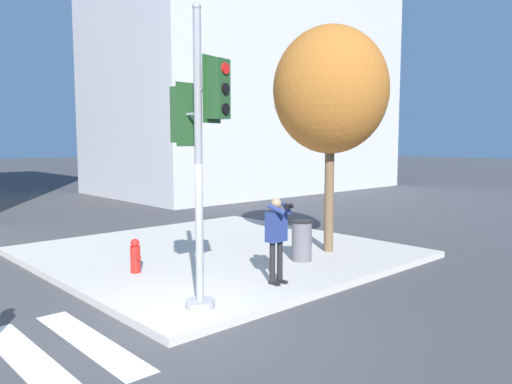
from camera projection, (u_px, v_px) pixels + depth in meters
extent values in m
plane|color=#424244|center=(179.00, 329.00, 7.61)|extent=(160.00, 160.00, 0.00)
cube|color=#BCB7AD|center=(217.00, 252.00, 12.52)|extent=(8.00, 8.00, 0.15)
cube|color=silver|center=(90.00, 341.00, 7.14)|extent=(0.47, 3.00, 0.01)
cube|color=silver|center=(28.00, 359.00, 6.57)|extent=(0.47, 3.00, 0.01)
cylinder|color=#939399|center=(200.00, 304.00, 8.16)|extent=(0.48, 0.48, 0.12)
cylinder|color=#939399|center=(198.00, 159.00, 7.92)|extent=(0.13, 0.13, 4.62)
sphere|color=#939399|center=(197.00, 7.00, 7.68)|extent=(0.14, 0.14, 0.14)
cylinder|color=#939399|center=(191.00, 114.00, 7.97)|extent=(0.06, 0.23, 0.05)
cube|color=#234C23|center=(182.00, 115.00, 8.13)|extent=(0.31, 0.26, 0.90)
cube|color=#234C23|center=(187.00, 115.00, 8.04)|extent=(0.42, 0.05, 1.02)
cylinder|color=red|center=(177.00, 97.00, 8.19)|extent=(0.17, 0.04, 0.17)
cylinder|color=black|center=(177.00, 115.00, 8.22)|extent=(0.17, 0.04, 0.17)
cylinder|color=black|center=(177.00, 133.00, 8.25)|extent=(0.17, 0.04, 0.17)
cylinder|color=#939399|center=(206.00, 90.00, 7.72)|extent=(0.10, 0.23, 0.05)
cube|color=#234C23|center=(218.00, 89.00, 7.59)|extent=(0.35, 0.31, 0.90)
cube|color=#234C23|center=(212.00, 90.00, 7.66)|extent=(0.41, 0.13, 1.02)
cylinder|color=red|center=(225.00, 68.00, 7.49)|extent=(0.17, 0.07, 0.17)
cylinder|color=black|center=(226.00, 89.00, 7.52)|extent=(0.17, 0.07, 0.17)
cylinder|color=black|center=(226.00, 109.00, 7.55)|extent=(0.17, 0.07, 0.17)
cube|color=black|center=(275.00, 283.00, 9.45)|extent=(0.09, 0.24, 0.05)
cube|color=black|center=(282.00, 281.00, 9.59)|extent=(0.09, 0.24, 0.05)
cylinder|color=black|center=(272.00, 263.00, 9.46)|extent=(0.11, 0.11, 0.81)
cylinder|color=black|center=(280.00, 261.00, 9.59)|extent=(0.11, 0.11, 0.81)
cube|color=navy|center=(276.00, 227.00, 9.45)|extent=(0.40, 0.22, 0.57)
sphere|color=tan|center=(276.00, 203.00, 9.41)|extent=(0.19, 0.19, 0.19)
cube|color=black|center=(288.00, 206.00, 9.18)|extent=(0.12, 0.10, 0.09)
cylinder|color=black|center=(291.00, 206.00, 9.13)|extent=(0.06, 0.08, 0.06)
cylinder|color=navy|center=(277.00, 209.00, 9.22)|extent=(0.23, 0.35, 0.22)
cylinder|color=navy|center=(287.00, 208.00, 9.41)|extent=(0.23, 0.35, 0.22)
cylinder|color=brown|center=(329.00, 192.00, 12.20)|extent=(0.23, 0.23, 2.96)
ellipsoid|color=#A86023|center=(331.00, 90.00, 11.95)|extent=(2.77, 2.77, 3.05)
cylinder|color=red|center=(135.00, 259.00, 10.30)|extent=(0.21, 0.21, 0.56)
sphere|color=red|center=(135.00, 243.00, 10.26)|extent=(0.18, 0.18, 0.18)
cylinder|color=red|center=(139.00, 258.00, 10.19)|extent=(0.09, 0.06, 0.09)
cylinder|color=#5B5B60|center=(302.00, 241.00, 11.32)|extent=(0.45, 0.45, 0.88)
cylinder|color=black|center=(302.00, 221.00, 11.27)|extent=(0.48, 0.48, 0.04)
cube|color=#BCBCC1|center=(250.00, 69.00, 29.20)|extent=(17.08, 9.47, 14.10)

